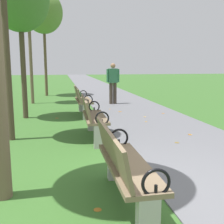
# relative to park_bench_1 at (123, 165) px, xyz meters

# --- Properties ---
(ground_plane) EXTENTS (80.00, 80.00, 0.00)m
(ground_plane) POSITION_rel_park_bench_1_xyz_m (0.50, -0.02, -0.49)
(ground_plane) COLOR #386628
(paved_walkway) EXTENTS (2.70, 44.00, 0.02)m
(paved_walkway) POSITION_rel_park_bench_1_xyz_m (1.85, 17.98, -0.48)
(paved_walkway) COLOR slate
(paved_walkway) RESTS_ON ground
(park_bench_1) EXTENTS (0.48, 1.60, 0.90)m
(park_bench_1) POSITION_rel_park_bench_1_xyz_m (0.00, 0.00, 0.00)
(park_bench_1) COLOR #7A664C
(park_bench_1) RESTS_ON ground
(park_bench_2) EXTENTS (0.51, 1.61, 0.90)m
(park_bench_2) POSITION_rel_park_bench_1_xyz_m (0.00, 2.98, 0.00)
(park_bench_2) COLOR #7A664C
(park_bench_2) RESTS_ON ground
(park_bench_3) EXTENTS (0.49, 1.61, 0.90)m
(park_bench_3) POSITION_rel_park_bench_1_xyz_m (0.00, 5.84, 0.00)
(park_bench_3) COLOR #7A664C
(park_bench_3) RESTS_ON ground
(tree_3) EXTENTS (1.66, 1.66, 4.33)m
(tree_3) POSITION_rel_park_bench_1_xyz_m (-1.71, 5.70, 2.91)
(tree_3) COLOR #4C3D2D
(tree_3) RESTS_ON ground
(tree_5) EXTENTS (1.86, 1.86, 5.12)m
(tree_5) POSITION_rel_park_bench_1_xyz_m (-1.34, 11.72, 3.59)
(tree_5) COLOR brown
(tree_5) RESTS_ON ground
(pedestrian_walking) EXTENTS (0.53, 0.24, 1.62)m
(pedestrian_walking) POSITION_rel_park_bench_1_xyz_m (1.42, 8.07, 0.44)
(pedestrian_walking) COLOR #3D3328
(pedestrian_walking) RESTS_ON paved_walkway
(scattered_leaves) EXTENTS (4.73, 9.72, 0.02)m
(scattered_leaves) POSITION_rel_park_bench_1_xyz_m (0.71, 3.49, -0.47)
(scattered_leaves) COLOR #BC842D
(scattered_leaves) RESTS_ON ground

